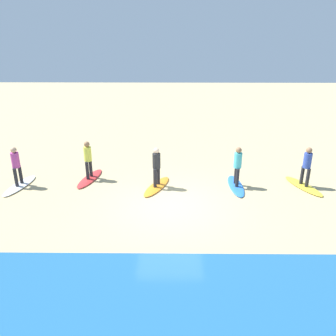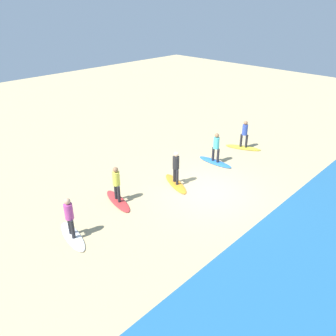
{
  "view_description": "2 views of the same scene",
  "coord_description": "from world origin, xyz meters",
  "px_view_note": "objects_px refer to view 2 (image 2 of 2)",
  "views": [
    {
      "loc": [
        -0.04,
        11.38,
        6.19
      ],
      "look_at": [
        0.09,
        -1.59,
        0.86
      ],
      "focal_mm": 37.13,
      "sensor_mm": 36.0,
      "label": 1
    },
    {
      "loc": [
        11.02,
        8.11,
        8.13
      ],
      "look_at": [
        1.3,
        -1.36,
        1.24
      ],
      "focal_mm": 35.97,
      "sensor_mm": 36.0,
      "label": 2
    }
  ],
  "objects_px": {
    "surfer_yellow": "(245,132)",
    "surfer_blue": "(216,145)",
    "surfer_white": "(69,215)",
    "surfboard_red": "(118,201)",
    "surfer_orange": "(176,165)",
    "surfboard_white": "(73,236)",
    "surfboard_blue": "(215,162)",
    "surfer_red": "(116,181)",
    "surfboard_yellow": "(243,147)",
    "surfboard_orange": "(176,184)"
  },
  "relations": [
    {
      "from": "surfer_yellow",
      "to": "surfer_blue",
      "type": "height_order",
      "value": "same"
    },
    {
      "from": "surfer_white",
      "to": "surfboard_red",
      "type": "bearing_deg",
      "value": -164.85
    },
    {
      "from": "surfer_orange",
      "to": "surfboard_white",
      "type": "xyz_separation_m",
      "value": [
        5.69,
        -0.03,
        -0.99
      ]
    },
    {
      "from": "surfboard_red",
      "to": "surfboard_blue",
      "type": "bearing_deg",
      "value": 97.37
    },
    {
      "from": "surfer_orange",
      "to": "surfboard_white",
      "type": "relative_size",
      "value": 0.78
    },
    {
      "from": "surfboard_blue",
      "to": "surfer_white",
      "type": "xyz_separation_m",
      "value": [
        8.96,
        0.06,
        0.99
      ]
    },
    {
      "from": "surfboard_white",
      "to": "surfer_white",
      "type": "xyz_separation_m",
      "value": [
        0.0,
        0.0,
        0.99
      ]
    },
    {
      "from": "surfboard_blue",
      "to": "surfer_white",
      "type": "relative_size",
      "value": 1.28
    },
    {
      "from": "surfboard_red",
      "to": "surfer_red",
      "type": "height_order",
      "value": "surfer_red"
    },
    {
      "from": "surfer_yellow",
      "to": "surfer_white",
      "type": "distance_m",
      "value": 11.76
    },
    {
      "from": "surfboard_yellow",
      "to": "surfboard_blue",
      "type": "relative_size",
      "value": 1.0
    },
    {
      "from": "surfer_yellow",
      "to": "surfer_blue",
      "type": "relative_size",
      "value": 1.0
    },
    {
      "from": "surfboard_red",
      "to": "surfboard_white",
      "type": "xyz_separation_m",
      "value": [
        2.75,
        0.74,
        0.0
      ]
    },
    {
      "from": "surfer_red",
      "to": "surfer_yellow",
      "type": "bearing_deg",
      "value": 175.71
    },
    {
      "from": "surfboard_red",
      "to": "surfer_white",
      "type": "bearing_deg",
      "value": -61.18
    },
    {
      "from": "surfer_orange",
      "to": "surfboard_red",
      "type": "bearing_deg",
      "value": -14.8
    },
    {
      "from": "surfer_blue",
      "to": "surfboard_red",
      "type": "xyz_separation_m",
      "value": [
        6.21,
        -0.69,
        -0.99
      ]
    },
    {
      "from": "surfer_white",
      "to": "surfboard_blue",
      "type": "bearing_deg",
      "value": -179.62
    },
    {
      "from": "surfer_orange",
      "to": "surfer_red",
      "type": "bearing_deg",
      "value": -14.8
    },
    {
      "from": "surfer_yellow",
      "to": "surfer_orange",
      "type": "xyz_separation_m",
      "value": [
        6.07,
        0.1,
        0.0
      ]
    },
    {
      "from": "surfboard_white",
      "to": "surfer_white",
      "type": "relative_size",
      "value": 1.28
    },
    {
      "from": "surfboard_white",
      "to": "surfer_white",
      "type": "bearing_deg",
      "value": 0.0
    },
    {
      "from": "surfboard_blue",
      "to": "surfboard_red",
      "type": "height_order",
      "value": "same"
    },
    {
      "from": "surfboard_yellow",
      "to": "surfer_yellow",
      "type": "distance_m",
      "value": 0.99
    },
    {
      "from": "surfboard_yellow",
      "to": "surfboard_red",
      "type": "bearing_deg",
      "value": -116.81
    },
    {
      "from": "surfboard_yellow",
      "to": "surfer_yellow",
      "type": "relative_size",
      "value": 1.28
    },
    {
      "from": "surfboard_blue",
      "to": "surfer_blue",
      "type": "relative_size",
      "value": 1.28
    },
    {
      "from": "surfboard_blue",
      "to": "surfboard_white",
      "type": "xyz_separation_m",
      "value": [
        8.96,
        0.06,
        0.0
      ]
    },
    {
      "from": "surfer_yellow",
      "to": "surfboard_red",
      "type": "xyz_separation_m",
      "value": [
        9.01,
        -0.68,
        -0.99
      ]
    },
    {
      "from": "surfer_red",
      "to": "surfer_blue",
      "type": "bearing_deg",
      "value": 173.7
    },
    {
      "from": "surfer_blue",
      "to": "surfer_red",
      "type": "relative_size",
      "value": 1.0
    },
    {
      "from": "surfboard_blue",
      "to": "surfer_red",
      "type": "bearing_deg",
      "value": -97.61
    },
    {
      "from": "surfboard_yellow",
      "to": "surfer_yellow",
      "type": "height_order",
      "value": "surfer_yellow"
    },
    {
      "from": "surfboard_yellow",
      "to": "surfboard_blue",
      "type": "xyz_separation_m",
      "value": [
        2.79,
        0.01,
        0.0
      ]
    },
    {
      "from": "surfer_orange",
      "to": "surfer_white",
      "type": "distance_m",
      "value": 5.69
    },
    {
      "from": "surfer_blue",
      "to": "surfboard_red",
      "type": "distance_m",
      "value": 6.33
    },
    {
      "from": "surfer_red",
      "to": "surfboard_yellow",
      "type": "bearing_deg",
      "value": 175.71
    },
    {
      "from": "surfboard_yellow",
      "to": "surfboard_orange",
      "type": "xyz_separation_m",
      "value": [
        6.07,
        0.1,
        0.0
      ]
    },
    {
      "from": "surfboard_yellow",
      "to": "surfer_white",
      "type": "relative_size",
      "value": 1.28
    },
    {
      "from": "surfer_blue",
      "to": "surfboard_white",
      "type": "bearing_deg",
      "value": 0.38
    },
    {
      "from": "surfer_blue",
      "to": "surfer_white",
      "type": "height_order",
      "value": "same"
    },
    {
      "from": "surfboard_blue",
      "to": "surfer_orange",
      "type": "height_order",
      "value": "surfer_orange"
    },
    {
      "from": "surfer_yellow",
      "to": "surfer_orange",
      "type": "relative_size",
      "value": 1.0
    },
    {
      "from": "surfboard_blue",
      "to": "surfer_red",
      "type": "relative_size",
      "value": 1.28
    },
    {
      "from": "surfer_blue",
      "to": "surfboard_white",
      "type": "xyz_separation_m",
      "value": [
        8.96,
        0.06,
        -0.99
      ]
    },
    {
      "from": "surfboard_red",
      "to": "surfer_white",
      "type": "height_order",
      "value": "surfer_white"
    },
    {
      "from": "surfboard_yellow",
      "to": "surfboard_red",
      "type": "distance_m",
      "value": 9.03
    },
    {
      "from": "surfboard_yellow",
      "to": "surfboard_blue",
      "type": "height_order",
      "value": "same"
    },
    {
      "from": "surfboard_orange",
      "to": "surfboard_white",
      "type": "relative_size",
      "value": 1.0
    },
    {
      "from": "surfer_red",
      "to": "surfer_white",
      "type": "height_order",
      "value": "same"
    }
  ]
}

